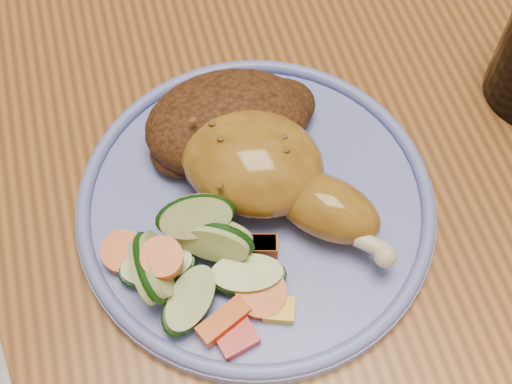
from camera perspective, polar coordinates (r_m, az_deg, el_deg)
ground at (r=1.28m, az=1.77°, el=-11.30°), size 4.00×4.00×0.00m
dining_table at (r=0.68m, az=3.31°, el=6.62°), size 0.90×1.40×0.75m
plate at (r=0.52m, az=-0.00°, el=-1.14°), size 0.26×0.26×0.01m
plate_rim at (r=0.51m, az=-0.00°, el=-0.55°), size 0.26×0.26×0.01m
chicken_leg at (r=0.49m, az=1.10°, el=1.57°), size 0.15×0.16×0.06m
rice_pilaf at (r=0.52m, az=-2.05°, el=5.58°), size 0.13×0.09×0.05m
vegetable_pile at (r=0.47m, az=-4.73°, el=-5.84°), size 0.12×0.11×0.06m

